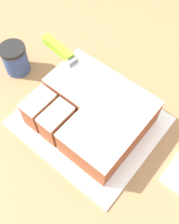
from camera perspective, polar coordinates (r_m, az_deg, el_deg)
ground_plane at (r=1.60m, az=3.14°, el=-18.19°), size 8.00×8.00×0.00m
countertop at (r=1.15m, az=4.26°, el=-12.87°), size 1.40×1.10×0.94m
cake_board at (r=0.71m, az=0.00°, el=-1.98°), size 0.35×0.31×0.01m
cake at (r=0.67m, az=0.50°, el=-0.00°), size 0.28×0.23×0.09m
knife at (r=0.71m, az=-4.53°, el=11.73°), size 0.34×0.06×0.02m
coffee_cup at (r=0.81m, az=-15.86°, el=11.04°), size 0.08×0.08×0.09m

